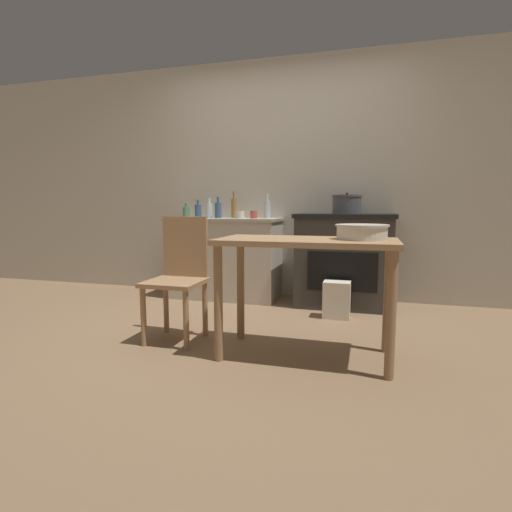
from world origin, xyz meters
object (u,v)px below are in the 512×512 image
object	(u,v)px
flour_sack	(337,300)
bottle_mid_left	(209,210)
cup_mid_right	(240,215)
bottle_center_left	(218,210)
mixing_bowl_large	(362,231)
work_table	(306,259)
stove	(344,260)
stock_pot	(347,204)
bottle_center_right	(267,209)
bottle_left	(234,208)
cup_right	(254,215)
bottle_far_left	(198,211)
chair	(179,274)
bottle_center	(186,212)

from	to	relation	value
flour_sack	bottle_mid_left	bearing A→B (deg)	158.30
flour_sack	bottle_mid_left	world-z (taller)	bottle_mid_left
cup_mid_right	bottle_mid_left	bearing A→B (deg)	161.59
bottle_center_left	mixing_bowl_large	bearing A→B (deg)	-43.71
work_table	cup_mid_right	world-z (taller)	cup_mid_right
stove	bottle_mid_left	size ratio (longest dim) A/B	4.37
stock_pot	bottle_center_right	world-z (taller)	stock_pot
mixing_bowl_large	bottle_mid_left	size ratio (longest dim) A/B	1.52
bottle_left	cup_right	xyz separation A→B (m)	(0.27, -0.14, -0.07)
bottle_center_right	cup_mid_right	distance (m)	0.29
flour_sack	stock_pot	bearing A→B (deg)	85.94
bottle_far_left	work_table	bearing A→B (deg)	-47.23
chair	bottle_mid_left	bearing A→B (deg)	103.76
bottle_center_left	bottle_far_left	bearing A→B (deg)	169.90
mixing_bowl_large	bottle_left	world-z (taller)	bottle_left
chair	cup_right	distance (m)	1.42
bottle_left	cup_mid_right	xyz separation A→B (m)	(0.13, -0.18, -0.07)
mixing_bowl_large	bottle_far_left	world-z (taller)	bottle_far_left
bottle_center	cup_mid_right	distance (m)	0.69
bottle_mid_left	mixing_bowl_large	bearing A→B (deg)	-42.33
bottle_center	cup_mid_right	xyz separation A→B (m)	(0.68, -0.13, -0.02)
bottle_center_right	stove	bearing A→B (deg)	-4.16
flour_sack	bottle_center	size ratio (longest dim) A/B	2.02
stove	bottle_left	xyz separation A→B (m)	(-1.20, 0.13, 0.51)
chair	flour_sack	xyz separation A→B (m)	(1.09, 0.87, -0.32)
stove	cup_right	world-z (taller)	cup_right
stove	mixing_bowl_large	size ratio (longest dim) A/B	2.87
stove	bottle_center_right	world-z (taller)	bottle_center_right
bottle_center_right	cup_mid_right	xyz separation A→B (m)	(-0.26, -0.10, -0.06)
bottle_left	bottle_mid_left	size ratio (longest dim) A/B	1.32
mixing_bowl_large	bottle_center_right	bearing A→B (deg)	123.83
work_table	cup_mid_right	xyz separation A→B (m)	(-0.92, 1.43, 0.26)
bottle_far_left	cup_right	size ratio (longest dim) A/B	2.47
bottle_mid_left	bottle_center	bearing A→B (deg)	179.68
chair	cup_right	xyz separation A→B (m)	(0.19, 1.35, 0.42)
chair	stock_pot	distance (m)	1.86
stove	flour_sack	world-z (taller)	stove
bottle_left	cup_right	distance (m)	0.31
flour_sack	mixing_bowl_large	bearing A→B (deg)	-77.09
mixing_bowl_large	bottle_far_left	bearing A→B (deg)	139.80
stock_pot	bottle_mid_left	world-z (taller)	stock_pot
bottle_left	cup_right	world-z (taller)	bottle_left
stove	bottle_center_left	bearing A→B (deg)	178.02
bottle_center_left	cup_right	world-z (taller)	bottle_center_left
flour_sack	cup_mid_right	xyz separation A→B (m)	(-1.04, 0.44, 0.74)
chair	bottle_center	distance (m)	1.64
stock_pot	bottle_center_left	bearing A→B (deg)	179.42
bottle_center_right	bottle_far_left	bearing A→B (deg)	177.59
bottle_center_right	bottle_center	bearing A→B (deg)	178.14
bottle_center	bottle_center_right	xyz separation A→B (m)	(0.94, -0.03, 0.04)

